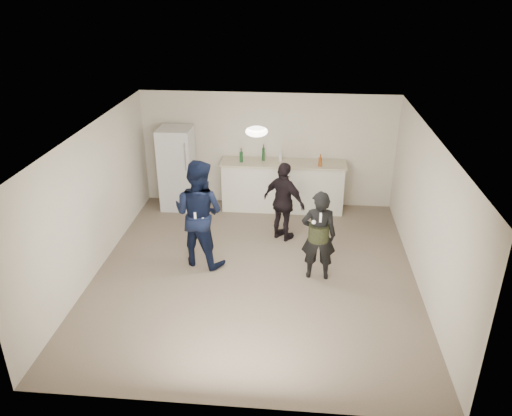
# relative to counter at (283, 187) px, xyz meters

# --- Properties ---
(floor) EXTENTS (6.00, 6.00, 0.00)m
(floor) POSITION_rel_counter_xyz_m (-0.36, -2.67, -0.53)
(floor) COLOR #6B5B4C
(floor) RESTS_ON ground
(ceiling) EXTENTS (6.00, 6.00, 0.00)m
(ceiling) POSITION_rel_counter_xyz_m (-0.36, -2.67, 1.98)
(ceiling) COLOR silver
(ceiling) RESTS_ON wall_back
(wall_back) EXTENTS (6.00, 0.00, 6.00)m
(wall_back) POSITION_rel_counter_xyz_m (-0.36, 0.33, 0.72)
(wall_back) COLOR beige
(wall_back) RESTS_ON floor
(wall_front) EXTENTS (6.00, 0.00, 6.00)m
(wall_front) POSITION_rel_counter_xyz_m (-0.36, -5.67, 0.72)
(wall_front) COLOR beige
(wall_front) RESTS_ON floor
(wall_left) EXTENTS (0.00, 6.00, 6.00)m
(wall_left) POSITION_rel_counter_xyz_m (-3.11, -2.67, 0.72)
(wall_left) COLOR beige
(wall_left) RESTS_ON floor
(wall_right) EXTENTS (0.00, 6.00, 6.00)m
(wall_right) POSITION_rel_counter_xyz_m (2.39, -2.67, 0.72)
(wall_right) COLOR beige
(wall_right) RESTS_ON floor
(counter) EXTENTS (2.60, 0.56, 1.05)m
(counter) POSITION_rel_counter_xyz_m (0.00, 0.00, 0.00)
(counter) COLOR silver
(counter) RESTS_ON floor
(counter_top) EXTENTS (2.68, 0.64, 0.04)m
(counter_top) POSITION_rel_counter_xyz_m (0.00, 0.00, 0.55)
(counter_top) COLOR #BFB194
(counter_top) RESTS_ON counter
(fridge) EXTENTS (0.70, 0.70, 1.80)m
(fridge) POSITION_rel_counter_xyz_m (-2.30, -0.07, 0.38)
(fridge) COLOR silver
(fridge) RESTS_ON floor
(fridge_handle) EXTENTS (0.02, 0.02, 0.60)m
(fridge_handle) POSITION_rel_counter_xyz_m (-2.02, -0.44, 0.78)
(fridge_handle) COLOR #B8B8BC
(fridge_handle) RESTS_ON fridge
(ceiling_dome) EXTENTS (0.36, 0.36, 0.16)m
(ceiling_dome) POSITION_rel_counter_xyz_m (-0.36, -2.37, 1.93)
(ceiling_dome) COLOR white
(ceiling_dome) RESTS_ON ceiling
(shaker) EXTENTS (0.08, 0.08, 0.17)m
(shaker) POSITION_rel_counter_xyz_m (-0.43, 0.11, 0.65)
(shaker) COLOR #BCBCC1
(shaker) RESTS_ON counter_top
(man) EXTENTS (1.13, 1.01, 1.94)m
(man) POSITION_rel_counter_xyz_m (-1.36, -2.39, 0.44)
(man) COLOR #0D1939
(man) RESTS_ON floor
(woman) EXTENTS (0.59, 0.39, 1.59)m
(woman) POSITION_rel_counter_xyz_m (0.70, -2.70, 0.27)
(woman) COLOR black
(woman) RESTS_ON floor
(camo_shorts) EXTENTS (0.34, 0.34, 0.28)m
(camo_shorts) POSITION_rel_counter_xyz_m (0.70, -2.70, 0.32)
(camo_shorts) COLOR #2B3518
(camo_shorts) RESTS_ON woman
(spectator) EXTENTS (0.98, 0.82, 1.57)m
(spectator) POSITION_rel_counter_xyz_m (0.08, -1.38, 0.26)
(spectator) COLOR black
(spectator) RESTS_ON floor
(remote_man) EXTENTS (0.04, 0.04, 0.15)m
(remote_man) POSITION_rel_counter_xyz_m (-1.36, -2.67, 0.53)
(remote_man) COLOR white
(remote_man) RESTS_ON man
(nunchuk_man) EXTENTS (0.07, 0.07, 0.07)m
(nunchuk_man) POSITION_rel_counter_xyz_m (-1.24, -2.64, 0.45)
(nunchuk_man) COLOR white
(nunchuk_man) RESTS_ON man
(remote_woman) EXTENTS (0.04, 0.04, 0.15)m
(remote_woman) POSITION_rel_counter_xyz_m (0.70, -2.95, 0.72)
(remote_woman) COLOR white
(remote_woman) RESTS_ON woman
(nunchuk_woman) EXTENTS (0.07, 0.07, 0.07)m
(nunchuk_woman) POSITION_rel_counter_xyz_m (0.60, -2.92, 0.62)
(nunchuk_woman) COLOR white
(nunchuk_woman) RESTS_ON woman
(bottle_cluster) EXTENTS (1.74, 0.31, 0.28)m
(bottle_cluster) POSITION_rel_counter_xyz_m (-0.16, -0.02, 0.67)
(bottle_cluster) COLOR #13431C
(bottle_cluster) RESTS_ON counter_top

